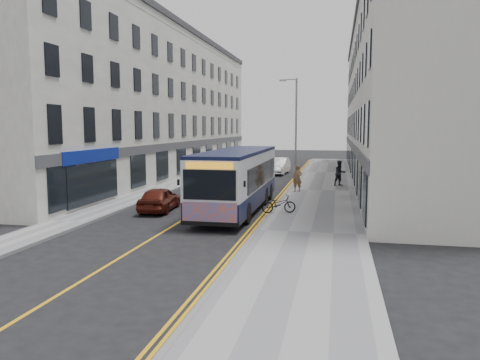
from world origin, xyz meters
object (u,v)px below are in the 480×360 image
at_px(pedestrian_far, 340,173).
at_px(car_white, 278,166).
at_px(pedestrian_near, 297,178).
at_px(city_bus, 237,178).
at_px(streetlamp, 295,128).
at_px(bicycle, 279,204).
at_px(car_maroon, 159,199).

xyz_separation_m(pedestrian_far, car_white, (-5.69, 8.74, -0.29)).
bearing_deg(pedestrian_near, city_bus, -98.42).
bearing_deg(streetlamp, pedestrian_near, -80.66).
bearing_deg(pedestrian_near, bicycle, -80.63).
relative_size(city_bus, car_maroon, 2.91).
xyz_separation_m(city_bus, car_maroon, (-4.06, -0.98, -1.12)).
bearing_deg(city_bus, pedestrian_near, 70.39).
bearing_deg(car_maroon, streetlamp, -123.46).
bearing_deg(streetlamp, pedestrian_far, 12.54).
relative_size(streetlamp, car_white, 1.71).
bearing_deg(city_bus, streetlamp, 78.40).
distance_m(streetlamp, bicycle, 11.81).
distance_m(city_bus, pedestrian_far, 12.32).
height_order(pedestrian_near, car_maroon, pedestrian_near).
height_order(city_bus, bicycle, city_bus).
relative_size(pedestrian_near, car_white, 0.38).
height_order(city_bus, car_maroon, city_bus).
height_order(bicycle, pedestrian_near, pedestrian_near).
relative_size(streetlamp, city_bus, 0.71).
xyz_separation_m(streetlamp, city_bus, (-2.11, -10.29, -2.60)).
xyz_separation_m(pedestrian_near, pedestrian_far, (2.83, 3.72, 0.04)).
bearing_deg(pedestrian_near, car_maroon, -117.61).
bearing_deg(bicycle, streetlamp, -18.11).
distance_m(pedestrian_near, car_maroon, 10.64).
height_order(pedestrian_far, car_white, pedestrian_far).
distance_m(city_bus, pedestrian_near, 7.79).
bearing_deg(bicycle, car_white, -12.11).
relative_size(streetlamp, bicycle, 4.57).
bearing_deg(car_white, bicycle, -79.66).
relative_size(city_bus, pedestrian_far, 5.97).
height_order(pedestrian_near, pedestrian_far, pedestrian_far).
relative_size(pedestrian_near, car_maroon, 0.47).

